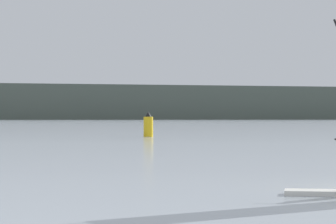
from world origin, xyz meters
TOP-DOWN VIEW (x-y plane):
  - distant_headland at (133.35, 947.78)m, footprint 1043.43×489.23m
  - channel_buoy at (-9.19, 56.49)m, footprint 0.92×0.92m

SIDE VIEW (x-z plane):
  - channel_buoy at x=-9.19m, z-range -0.11..2.34m
  - distant_headland at x=133.35m, z-range 0.00..35.89m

